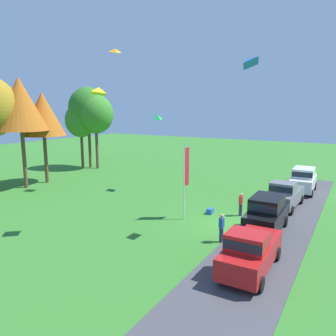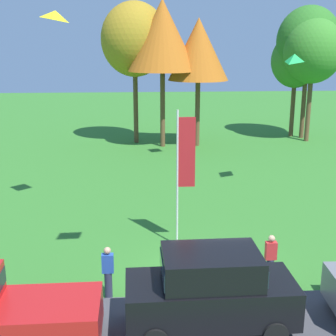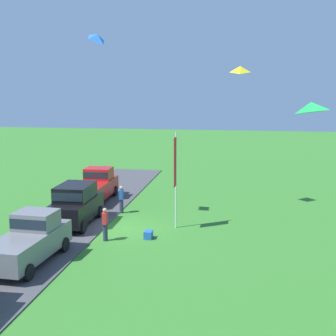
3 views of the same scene
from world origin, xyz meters
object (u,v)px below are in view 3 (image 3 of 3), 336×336
at_px(person_on_lawn, 121,199).
at_px(cooler_box, 148,235).
at_px(car_suv_mid_row, 76,203).
at_px(kite_diamond_high_right, 240,69).
at_px(person_watching_sky, 105,224).
at_px(kite_diamond_high_left, 311,107).
at_px(kite_diamond_topmost, 98,37).
at_px(flag_banner, 175,168).
at_px(car_pickup_near_entrance, 30,239).
at_px(car_pickup_by_flagpole, 96,185).

relative_size(person_on_lawn, cooler_box, 3.05).
xyz_separation_m(car_suv_mid_row, kite_diamond_high_right, (-5.13, 8.87, 7.46)).
xyz_separation_m(person_watching_sky, kite_diamond_high_left, (3.46, 9.27, 6.08)).
bearing_deg(person_on_lawn, kite_diamond_topmost, -18.96).
xyz_separation_m(person_on_lawn, kite_diamond_topmost, (1.91, -0.66, 9.49)).
bearing_deg(cooler_box, person_watching_sky, -71.25).
distance_m(car_suv_mid_row, kite_diamond_topmost, 9.20).
distance_m(cooler_box, kite_diamond_high_right, 11.76).
height_order(flag_banner, kite_diamond_topmost, kite_diamond_topmost).
relative_size(person_watching_sky, person_on_lawn, 1.00).
height_order(car_pickup_near_entrance, kite_diamond_topmost, kite_diamond_topmost).
height_order(flag_banner, kite_diamond_high_left, kite_diamond_high_left).
bearing_deg(flag_banner, cooler_box, -31.21).
bearing_deg(flag_banner, person_on_lawn, -125.70).
bearing_deg(cooler_box, car_pickup_near_entrance, -47.16).
distance_m(car_pickup_by_flagpole, flag_banner, 8.57).
relative_size(person_watching_sky, kite_diamond_topmost, 1.68).
xyz_separation_m(flag_banner, kite_diamond_high_right, (-4.93, 3.26, 5.38)).
relative_size(car_pickup_near_entrance, person_watching_sky, 2.98).
bearing_deg(person_on_lawn, cooler_box, 30.08).
bearing_deg(kite_diamond_high_right, person_watching_sky, -40.79).
xyz_separation_m(car_pickup_by_flagpole, flag_banner, (5.43, 6.23, 2.27)).
relative_size(car_pickup_by_flagpole, kite_diamond_topmost, 4.94).
xyz_separation_m(cooler_box, kite_diamond_high_right, (-6.78, 4.38, 8.56)).
xyz_separation_m(person_watching_sky, kite_diamond_topmost, (-3.34, -1.20, 9.49)).
distance_m(person_on_lawn, kite_diamond_high_right, 10.78).
distance_m(person_on_lawn, flag_banner, 5.25).
height_order(car_pickup_by_flagpole, kite_diamond_topmost, kite_diamond_topmost).
height_order(person_watching_sky, person_on_lawn, same).
height_order(car_pickup_near_entrance, kite_diamond_high_right, kite_diamond_high_right).
bearing_deg(car_suv_mid_row, kite_diamond_topmost, 128.85).
xyz_separation_m(car_pickup_near_entrance, person_watching_sky, (-3.43, 2.38, -0.23)).
relative_size(flag_banner, kite_diamond_high_left, 4.92).
relative_size(cooler_box, kite_diamond_high_left, 0.52).
height_order(car_pickup_by_flagpole, car_pickup_near_entrance, same).
height_order(person_watching_sky, kite_diamond_high_right, kite_diamond_high_right).
distance_m(flag_banner, kite_diamond_high_left, 9.26).
relative_size(car_suv_mid_row, flag_banner, 0.87).
bearing_deg(car_pickup_near_entrance, kite_diamond_topmost, 170.12).
relative_size(car_pickup_near_entrance, kite_diamond_high_left, 4.70).
bearing_deg(kite_diamond_high_right, cooler_box, -32.85).
xyz_separation_m(person_watching_sky, cooler_box, (-0.71, 2.08, -0.68)).
height_order(kite_diamond_high_right, kite_diamond_high_left, kite_diamond_high_right).
xyz_separation_m(cooler_box, kite_diamond_high_left, (4.16, 7.18, 6.75)).
xyz_separation_m(kite_diamond_high_right, kite_diamond_high_left, (10.94, 2.81, -1.80)).
bearing_deg(car_suv_mid_row, car_pickup_near_entrance, 0.32).
bearing_deg(kite_diamond_high_right, car_suv_mid_row, -59.99).
relative_size(car_suv_mid_row, person_on_lawn, 2.71).
height_order(flag_banner, cooler_box, flag_banner).
xyz_separation_m(flag_banner, cooler_box, (1.85, -1.12, -3.18)).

